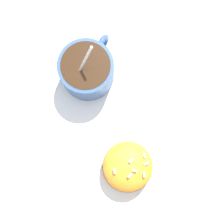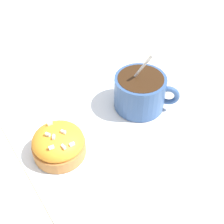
# 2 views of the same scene
# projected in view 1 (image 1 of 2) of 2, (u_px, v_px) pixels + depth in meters

# --- Properties ---
(ground_plane) EXTENTS (3.00, 3.00, 0.00)m
(ground_plane) POSITION_uv_depth(u_px,v_px,m) (114.00, 118.00, 0.50)
(ground_plane) COLOR #C6B793
(paper_napkin) EXTENTS (0.29, 0.29, 0.00)m
(paper_napkin) POSITION_uv_depth(u_px,v_px,m) (114.00, 118.00, 0.50)
(paper_napkin) COLOR white
(paper_napkin) RESTS_ON ground_plane
(coffee_cup) EXTENTS (0.09, 0.09, 0.11)m
(coffee_cup) POSITION_uv_depth(u_px,v_px,m) (87.00, 70.00, 0.48)
(coffee_cup) COLOR #335184
(coffee_cup) RESTS_ON paper_napkin
(frosted_pastry) EXTENTS (0.08, 0.08, 0.05)m
(frosted_pastry) POSITION_uv_depth(u_px,v_px,m) (128.00, 167.00, 0.47)
(frosted_pastry) COLOR #B2753D
(frosted_pastry) RESTS_ON paper_napkin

